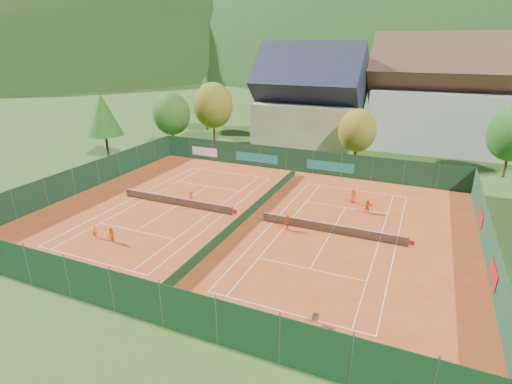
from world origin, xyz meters
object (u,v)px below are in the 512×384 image
(player_left_near, at_px, (95,231))
(player_left_far, at_px, (191,196))
(player_right_far_b, at_px, (367,206))
(player_left_mid, at_px, (111,235))
(player_right_far_a, at_px, (353,196))
(player_right_near, at_px, (287,223))
(ball_hopper, at_px, (316,317))
(chalet, at_px, (309,104))
(hotel_block_a, at_px, (442,101))

(player_left_near, relative_size, player_left_far, 0.95)
(player_left_near, distance_m, player_right_far_b, 25.24)
(player_left_mid, bearing_deg, player_right_far_a, 64.61)
(player_left_mid, xyz_separation_m, player_right_near, (12.68, 8.06, 0.05))
(player_left_mid, relative_size, player_right_far_b, 0.98)
(player_right_near, xyz_separation_m, player_right_far_b, (5.90, 6.77, -0.03))
(player_left_near, xyz_separation_m, player_left_mid, (1.95, -0.15, 0.10))
(player_left_far, relative_size, player_right_far_a, 0.82)
(player_right_far_a, bearing_deg, player_left_mid, 32.64)
(player_left_mid, bearing_deg, player_right_near, 51.72)
(player_left_near, relative_size, player_right_far_b, 0.83)
(player_right_far_a, bearing_deg, player_right_far_b, 116.36)
(player_right_near, bearing_deg, player_right_far_a, 4.51)
(ball_hopper, bearing_deg, chalet, 107.11)
(player_right_near, bearing_deg, ball_hopper, -123.89)
(player_left_near, xyz_separation_m, player_right_near, (14.63, 7.90, 0.15))
(ball_hopper, xyz_separation_m, player_left_mid, (-18.41, 3.29, 0.14))
(player_right_near, relative_size, player_right_far_a, 0.98)
(hotel_block_a, height_order, ball_hopper, hotel_block_a)
(ball_hopper, xyz_separation_m, player_left_far, (-17.15, 13.71, 0.07))
(chalet, xyz_separation_m, player_left_near, (-7.35, -38.80, -6.03))
(player_left_mid, bearing_deg, hotel_block_a, 80.81)
(player_left_far, distance_m, player_right_near, 11.67)
(player_left_far, bearing_deg, chalet, -76.72)
(chalet, bearing_deg, player_left_far, -98.26)
(player_left_far, relative_size, player_right_far_b, 0.88)
(hotel_block_a, relative_size, player_right_far_b, 15.22)
(player_right_near, height_order, player_right_far_a, player_right_far_a)
(player_left_mid, height_order, player_right_near, player_right_near)
(player_left_mid, height_order, player_right_far_b, player_right_far_b)
(player_left_near, distance_m, player_right_far_a, 25.23)
(chalet, distance_m, hotel_block_a, 19.94)
(chalet, bearing_deg, player_left_near, -100.73)
(hotel_block_a, xyz_separation_m, player_left_far, (-23.14, -34.53, -6.76))
(player_left_near, bearing_deg, player_right_far_a, 30.35)
(player_right_near, bearing_deg, player_left_mid, 151.75)
(player_left_mid, height_order, player_left_far, player_left_mid)
(chalet, distance_m, player_left_far, 29.45)
(ball_hopper, xyz_separation_m, player_right_far_a, (-1.59, 20.29, 0.20))
(player_left_mid, xyz_separation_m, player_left_far, (1.26, 10.42, -0.07))
(player_left_near, bearing_deg, player_right_far_b, 23.98)
(hotel_block_a, distance_m, player_right_near, 39.28)
(player_left_far, distance_m, player_right_far_b, 17.88)
(player_left_near, relative_size, player_right_near, 0.80)
(player_right_near, height_order, player_right_far_b, player_right_near)
(player_left_mid, bearing_deg, player_left_near, -165.17)
(player_left_far, distance_m, player_right_far_a, 16.90)
(chalet, height_order, player_right_far_b, chalet)
(player_left_far, height_order, player_right_far_b, player_right_far_b)
(ball_hopper, height_order, player_left_mid, player_left_mid)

